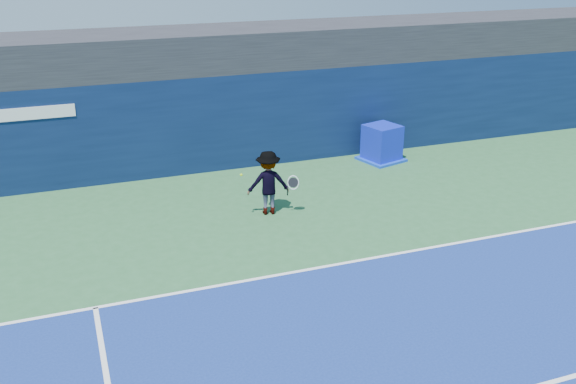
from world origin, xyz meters
name	(u,v)px	position (x,y,z in m)	size (l,w,h in m)	color
ground	(390,340)	(0.00, 0.00, 0.00)	(80.00, 80.00, 0.00)	#2A5F34
baseline	(326,266)	(0.00, 3.00, 0.01)	(24.00, 0.10, 0.01)	white
stadium_band	(223,48)	(0.00, 11.50, 3.60)	(36.00, 3.00, 1.20)	#222227
back_wall_assembly	(233,119)	(0.00, 10.50, 1.50)	(36.00, 1.03, 3.00)	#0A1839
equipment_cart	(382,145)	(4.64, 9.17, 0.54)	(1.53, 1.53, 1.19)	#0C1BB3
tennis_player	(268,183)	(-0.24, 6.32, 0.87)	(1.36, 0.82, 1.73)	white
tennis_ball	(241,175)	(-1.03, 6.11, 1.26)	(0.07, 0.07, 0.07)	#A5CF17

